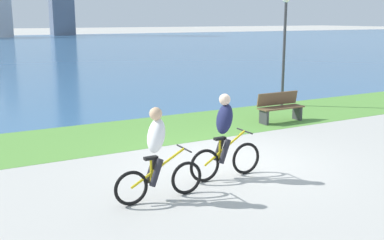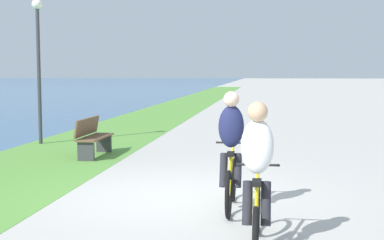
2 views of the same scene
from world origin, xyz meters
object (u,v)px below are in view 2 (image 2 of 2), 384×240
Objects in this scene: cyclist_lead at (231,152)px; cyclist_trailing at (257,176)px; lamppost_tall at (38,50)px; bench_near_path at (93,137)px.

cyclist_trailing is (-1.63, -0.39, -0.01)m from cyclist_lead.
cyclist_lead is at bearing -137.56° from lamppost_tall.
cyclist_trailing is 0.43× the size of lamppost_tall.
lamppost_tall is (6.16, 5.63, 1.72)m from cyclist_lead.
lamppost_tall is at bearing 48.77° from bench_near_path.
cyclist_lead is 5.56m from bench_near_path.
cyclist_lead is 1.01× the size of cyclist_trailing.
cyclist_trailing is at bearing -146.67° from bench_near_path.
bench_near_path is at bearing 39.21° from cyclist_lead.
cyclist_lead is 1.68m from cyclist_trailing.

